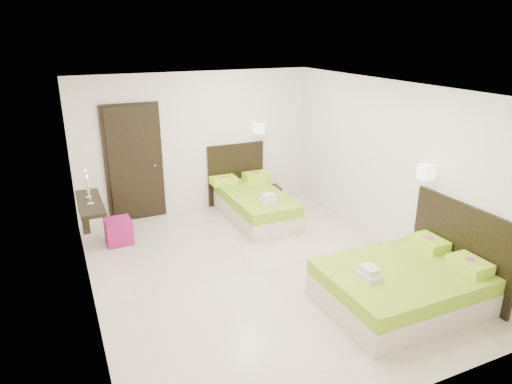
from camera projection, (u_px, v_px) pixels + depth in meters
name	position (u px, v px, depth m)	size (l,w,h in m)	color
floor	(258.00, 271.00, 6.61)	(5.50, 5.50, 0.00)	beige
bed_single	(253.00, 202.00, 8.41)	(1.16, 1.94, 1.60)	beige
bed_double	(407.00, 283.00, 5.74)	(1.93, 1.64, 1.59)	beige
nightstand	(269.00, 195.00, 9.09)	(0.40, 0.36, 0.36)	black
ottoman	(119.00, 231.00, 7.41)	(0.41, 0.41, 0.41)	#96145A
door	(134.00, 164.00, 8.11)	(1.02, 0.15, 2.14)	black
console_shelf	(89.00, 203.00, 6.90)	(0.35, 1.20, 0.78)	black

